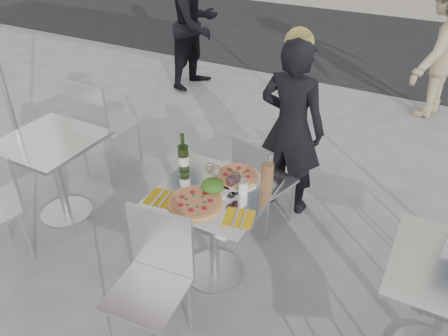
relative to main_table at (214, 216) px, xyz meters
The scene contains 22 objects.
ground 0.54m from the main_table, ahead, with size 80.00×80.00×0.00m, color slate.
street_asphalt 6.52m from the main_table, 90.00° to the left, with size 24.00×5.00×0.00m, color black.
main_table is the anchor object (origin of this frame).
side_table_left 1.50m from the main_table, behind, with size 0.72×0.72×0.75m.
chair_far 0.64m from the main_table, 84.68° to the left, with size 0.49×0.49×0.85m.
chair_near 0.62m from the main_table, 95.39° to the right, with size 0.46×0.47×0.92m.
side_chair_lfar 1.72m from the main_table, 157.54° to the left, with size 0.46×0.48×1.00m.
woman_diner 1.08m from the main_table, 81.94° to the left, with size 0.56×0.37×1.54m, color black.
pedestrian_a 3.72m from the main_table, 122.82° to the left, with size 0.83×0.65×1.72m, color black.
pedestrian_b 3.79m from the main_table, 74.37° to the left, with size 1.07×0.62×1.66m, color tan.
pizza_near 0.28m from the main_table, 103.28° to the right, with size 0.35×0.35×0.02m.
pizza_far 0.32m from the main_table, 72.65° to the left, with size 0.33×0.33×0.03m.
salad_plate 0.25m from the main_table, 143.89° to the left, with size 0.22×0.22×0.09m.
wine_bottle 0.46m from the main_table, 158.21° to the left, with size 0.07×0.07×0.29m.
carafe 0.48m from the main_table, 26.93° to the left, with size 0.08×0.08×0.29m.
sugar_shaker 0.33m from the main_table, 23.15° to the left, with size 0.06×0.06×0.11m.
wineglass_white_a 0.34m from the main_table, 130.81° to the left, with size 0.07×0.07×0.16m.
wineglass_white_b 0.33m from the main_table, 105.69° to the left, with size 0.07×0.07×0.16m.
wineglass_red_a 0.34m from the main_table, ahead, with size 0.07×0.07×0.16m.
wineglass_red_b 0.35m from the main_table, 26.29° to the left, with size 0.07×0.07×0.16m.
napkin_left 0.40m from the main_table, 140.22° to the right, with size 0.20×0.20×0.01m.
napkin_right 0.38m from the main_table, 31.18° to the right, with size 0.22×0.22×0.01m.
Camera 1 is at (1.16, -2.02, 2.45)m, focal length 35.00 mm.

